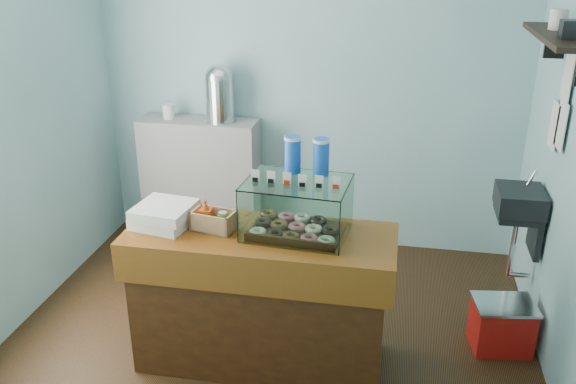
% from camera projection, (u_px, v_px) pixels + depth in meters
% --- Properties ---
extents(ground, '(3.50, 3.50, 0.00)m').
position_uv_depth(ground, '(271.00, 335.00, 4.15)').
color(ground, black).
rests_on(ground, ground).
extents(room_shell, '(3.54, 3.04, 2.82)m').
position_uv_depth(room_shell, '(272.00, 88.00, 3.49)').
color(room_shell, '#76ACAC').
rests_on(room_shell, ground).
extents(counter, '(1.60, 0.60, 0.90)m').
position_uv_depth(counter, '(261.00, 298.00, 3.74)').
color(counter, '#46230D').
rests_on(counter, ground).
extents(back_shelf, '(1.00, 0.32, 1.10)m').
position_uv_depth(back_shelf, '(201.00, 181.00, 5.29)').
color(back_shelf, gray).
rests_on(back_shelf, ground).
extents(display_case, '(0.63, 0.48, 0.54)m').
position_uv_depth(display_case, '(298.00, 204.00, 3.54)').
color(display_case, '#34190F').
rests_on(display_case, counter).
extents(condiment_crate, '(0.27, 0.19, 0.19)m').
position_uv_depth(condiment_crate, '(212.00, 219.00, 3.60)').
color(condiment_crate, tan).
rests_on(condiment_crate, counter).
extents(pastry_boxes, '(0.38, 0.38, 0.13)m').
position_uv_depth(pastry_boxes, '(165.00, 215.00, 3.66)').
color(pastry_boxes, silver).
rests_on(pastry_boxes, counter).
extents(coffee_urn, '(0.26, 0.26, 0.48)m').
position_uv_depth(coffee_urn, '(220.00, 92.00, 4.94)').
color(coffee_urn, silver).
rests_on(coffee_urn, back_shelf).
extents(red_cooler, '(0.42, 0.35, 0.34)m').
position_uv_depth(red_cooler, '(502.00, 325.00, 3.97)').
color(red_cooler, red).
rests_on(red_cooler, ground).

